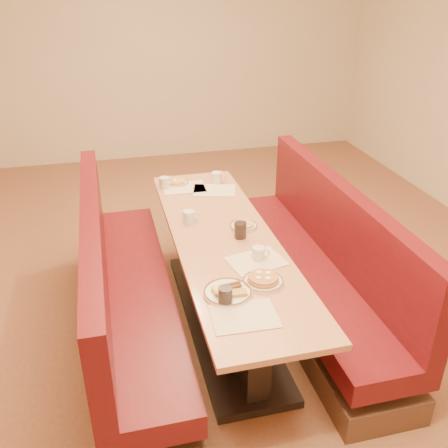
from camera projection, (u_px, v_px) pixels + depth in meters
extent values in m
plane|color=#9E6647|center=(224.00, 323.00, 3.85)|extent=(8.00, 8.00, 0.00)
cube|color=beige|center=(152.00, 56.00, 6.66)|extent=(6.00, 0.04, 2.80)
cube|color=black|center=(224.00, 319.00, 3.83)|extent=(0.55, 1.88, 0.06)
cube|color=black|center=(224.00, 284.00, 3.68)|extent=(0.15, 1.75, 0.71)
cube|color=tan|center=(224.00, 240.00, 3.51)|extent=(0.70, 2.50, 0.04)
cube|color=#4C3326|center=(135.00, 326.00, 3.65)|extent=(0.55, 2.50, 0.20)
cube|color=#580F15|center=(132.00, 295.00, 3.53)|extent=(0.55, 2.50, 0.16)
cube|color=#580F15|center=(95.00, 253.00, 3.31)|extent=(0.12, 2.50, 0.60)
cube|color=#4C3326|center=(307.00, 299.00, 3.95)|extent=(0.55, 2.50, 0.20)
cube|color=#580F15|center=(310.00, 270.00, 3.82)|extent=(0.55, 2.50, 0.16)
cube|color=#580F15|center=(341.00, 223.00, 3.70)|extent=(0.12, 2.50, 0.60)
cube|color=beige|center=(244.00, 316.00, 2.70)|extent=(0.37, 0.28, 0.00)
cube|color=beige|center=(256.00, 261.00, 3.21)|extent=(0.39, 0.33, 0.00)
cube|color=beige|center=(184.00, 187.00, 4.30)|extent=(0.37, 0.28, 0.00)
cube|color=beige|center=(214.00, 190.00, 4.24)|extent=(0.41, 0.35, 0.00)
cylinder|color=beige|center=(263.00, 282.00, 2.99)|extent=(0.25, 0.25, 0.02)
torus|color=brown|center=(263.00, 281.00, 2.99)|extent=(0.25, 0.25, 0.01)
cylinder|color=#BE8844|center=(263.00, 279.00, 2.98)|extent=(0.19, 0.19, 0.02)
cylinder|color=#BE8844|center=(263.00, 277.00, 2.98)|extent=(0.18, 0.18, 0.01)
cylinder|color=#FFFBA6|center=(268.00, 273.00, 2.99)|extent=(0.03, 0.03, 0.01)
cylinder|color=#FFFBA6|center=(259.00, 273.00, 3.00)|extent=(0.03, 0.03, 0.01)
cylinder|color=#FFFBA6|center=(258.00, 278.00, 2.95)|extent=(0.03, 0.03, 0.01)
cylinder|color=#FFFBA6|center=(268.00, 278.00, 2.94)|extent=(0.03, 0.03, 0.01)
cylinder|color=beige|center=(228.00, 293.00, 2.89)|extent=(0.29, 0.29, 0.02)
torus|color=brown|center=(228.00, 291.00, 2.88)|extent=(0.29, 0.29, 0.01)
ellipsoid|color=#FFEB41|center=(220.00, 291.00, 2.85)|extent=(0.07, 0.07, 0.04)
ellipsoid|color=#FFEB41|center=(226.00, 295.00, 2.82)|extent=(0.06, 0.06, 0.03)
ellipsoid|color=#FFEB41|center=(216.00, 288.00, 2.88)|extent=(0.06, 0.06, 0.03)
cylinder|color=brown|center=(233.00, 287.00, 2.90)|extent=(0.11, 0.04, 0.02)
cylinder|color=brown|center=(232.00, 284.00, 2.93)|extent=(0.11, 0.04, 0.02)
cube|color=gold|center=(239.00, 293.00, 2.85)|extent=(0.09, 0.07, 0.02)
cylinder|color=beige|center=(243.00, 226.00, 3.64)|extent=(0.21, 0.21, 0.02)
torus|color=brown|center=(244.00, 225.00, 3.64)|extent=(0.20, 0.20, 0.01)
cylinder|color=gold|center=(244.00, 224.00, 3.63)|extent=(0.14, 0.14, 0.02)
ellipsoid|color=#FFEB41|center=(239.00, 223.00, 3.64)|extent=(0.04, 0.04, 0.02)
cylinder|color=beige|center=(178.00, 183.00, 4.38)|extent=(0.19, 0.19, 0.01)
torus|color=brown|center=(178.00, 182.00, 4.38)|extent=(0.19, 0.19, 0.01)
cylinder|color=gold|center=(178.00, 181.00, 4.37)|extent=(0.13, 0.13, 0.01)
ellipsoid|color=#FFEB41|center=(175.00, 180.00, 4.38)|extent=(0.04, 0.04, 0.02)
cylinder|color=beige|center=(258.00, 253.00, 3.22)|extent=(0.08, 0.08, 0.09)
torus|color=beige|center=(265.00, 253.00, 3.22)|extent=(0.06, 0.03, 0.06)
cylinder|color=black|center=(258.00, 248.00, 3.20)|extent=(0.07, 0.07, 0.01)
cylinder|color=beige|center=(189.00, 217.00, 3.69)|extent=(0.09, 0.09, 0.09)
torus|color=beige|center=(195.00, 216.00, 3.71)|extent=(0.07, 0.03, 0.07)
cylinder|color=black|center=(189.00, 212.00, 3.67)|extent=(0.07, 0.07, 0.01)
cylinder|color=beige|center=(217.00, 178.00, 4.38)|extent=(0.09, 0.09, 0.10)
torus|color=beige|center=(222.00, 177.00, 4.38)|extent=(0.07, 0.03, 0.07)
cylinder|color=black|center=(217.00, 173.00, 4.36)|extent=(0.08, 0.08, 0.01)
cylinder|color=beige|center=(165.00, 182.00, 4.28)|extent=(0.09, 0.09, 0.09)
torus|color=beige|center=(169.00, 181.00, 4.31)|extent=(0.07, 0.04, 0.07)
cylinder|color=black|center=(164.00, 178.00, 4.26)|extent=(0.08, 0.08, 0.01)
cylinder|color=black|center=(225.00, 296.00, 2.78)|extent=(0.08, 0.08, 0.11)
cylinder|color=silver|center=(225.00, 296.00, 2.78)|extent=(0.08, 0.08, 0.11)
cylinder|color=black|center=(240.00, 230.00, 3.48)|extent=(0.08, 0.08, 0.11)
cylinder|color=silver|center=(240.00, 230.00, 3.48)|extent=(0.08, 0.08, 0.12)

